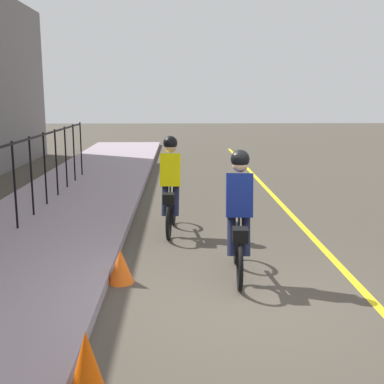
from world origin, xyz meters
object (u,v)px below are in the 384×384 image
cyclist_lead (171,186)px  cyclist_follow (239,216)px  traffic_cone_far (121,266)px  traffic_cone_near (87,367)px

cyclist_lead → cyclist_follow: (-2.35, -0.98, 0.00)m
cyclist_lead → traffic_cone_far: 2.64m
cyclist_lead → traffic_cone_near: bearing=177.1°
traffic_cone_near → cyclist_follow: bearing=-29.5°
cyclist_follow → traffic_cone_near: cyclist_follow is taller
cyclist_lead → traffic_cone_far: size_ratio=3.86×
traffic_cone_near → cyclist_lead: bearing=-6.9°
cyclist_lead → cyclist_follow: same height
cyclist_follow → traffic_cone_far: bearing=98.3°
traffic_cone_near → traffic_cone_far: (2.72, 0.03, -0.09)m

